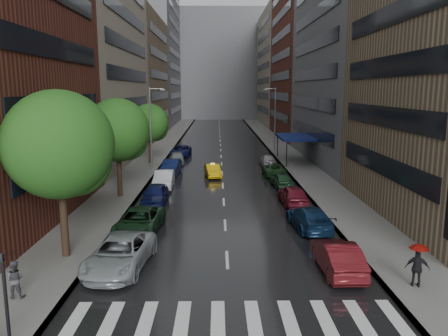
{
  "coord_description": "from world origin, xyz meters",
  "views": [
    {
      "loc": [
        -0.5,
        -17.88,
        8.92
      ],
      "look_at": [
        0.0,
        14.75,
        3.0
      ],
      "focal_mm": 35.0,
      "sensor_mm": 36.0,
      "label": 1
    }
  ],
  "objects": [
    {
      "name": "traffic_light",
      "position": [
        -7.6,
        -4.2,
        2.23
      ],
      "size": [
        0.18,
        0.15,
        3.45
      ],
      "color": "black",
      "rests_on": "sidewalk_left"
    },
    {
      "name": "building_far",
      "position": [
        0.0,
        118.0,
        16.0
      ],
      "size": [
        40.0,
        14.0,
        32.0
      ],
      "primitive_type": "cube",
      "color": "slate",
      "rests_on": "ground"
    },
    {
      "name": "tree_near",
      "position": [
        -8.6,
        4.36,
        6.11
      ],
      "size": [
        5.6,
        5.6,
        8.93
      ],
      "color": "#382619",
      "rests_on": "ground"
    },
    {
      "name": "street_lamp_right",
      "position": [
        7.72,
        45.0,
        4.89
      ],
      "size": [
        1.74,
        0.22,
        9.0
      ],
      "color": "gray",
      "rests_on": "sidewalk_right"
    },
    {
      "name": "road",
      "position": [
        0.0,
        50.0,
        0.01
      ],
      "size": [
        14.0,
        140.0,
        0.01
      ],
      "primitive_type": "cube",
      "color": "black",
      "rests_on": "ground"
    },
    {
      "name": "buildings_right",
      "position": [
        15.0,
        56.7,
        15.03
      ],
      "size": [
        8.05,
        109.1,
        36.0
      ],
      "color": "#937A5B",
      "rests_on": "ground"
    },
    {
      "name": "parked_cars_right",
      "position": [
        5.4,
        16.76,
        0.73
      ],
      "size": [
        2.54,
        35.08,
        1.57
      ],
      "color": "#5A1216",
      "rests_on": "ground"
    },
    {
      "name": "buildings_left",
      "position": [
        -15.0,
        58.79,
        15.99
      ],
      "size": [
        8.0,
        108.0,
        38.0
      ],
      "color": "maroon",
      "rests_on": "ground"
    },
    {
      "name": "street_lamp_left",
      "position": [
        -7.72,
        30.0,
        4.89
      ],
      "size": [
        1.74,
        0.22,
        9.0
      ],
      "color": "gray",
      "rests_on": "sidewalk_left"
    },
    {
      "name": "awning",
      "position": [
        8.98,
        35.0,
        3.13
      ],
      "size": [
        4.0,
        8.0,
        3.12
      ],
      "color": "navy",
      "rests_on": "sidewalk_right"
    },
    {
      "name": "taxi",
      "position": [
        -0.98,
        26.2,
        0.65
      ],
      "size": [
        1.94,
        4.1,
        1.3
      ],
      "primitive_type": "imported",
      "rotation": [
        0.0,
        0.0,
        0.15
      ],
      "color": "#DCA60B",
      "rests_on": "ground"
    },
    {
      "name": "parked_cars_left",
      "position": [
        -5.4,
        19.32,
        0.77
      ],
      "size": [
        3.19,
        42.91,
        1.59
      ],
      "color": "#A1A5AA",
      "rests_on": "ground"
    },
    {
      "name": "ground",
      "position": [
        0.0,
        0.0,
        0.0
      ],
      "size": [
        220.0,
        220.0,
        0.0
      ],
      "primitive_type": "plane",
      "color": "gray",
      "rests_on": "ground"
    },
    {
      "name": "tree_far",
      "position": [
        -8.6,
        34.34,
        4.94
      ],
      "size": [
        4.53,
        4.53,
        7.22
      ],
      "color": "#382619",
      "rests_on": "ground"
    },
    {
      "name": "crosswalk",
      "position": [
        0.2,
        -2.0,
        0.01
      ],
      "size": [
        13.15,
        2.8,
        0.01
      ],
      "color": "silver",
      "rests_on": "ground"
    },
    {
      "name": "ped_black_umbrella",
      "position": [
        -9.13,
        -0.4,
        1.39
      ],
      "size": [
        0.96,
        0.98,
        2.09
      ],
      "color": "#4A4A4F",
      "rests_on": "sidewalk_left"
    },
    {
      "name": "sidewalk_right",
      "position": [
        9.0,
        50.0,
        0.07
      ],
      "size": [
        4.0,
        140.0,
        0.15
      ],
      "primitive_type": "cube",
      "color": "gray",
      "rests_on": "ground"
    },
    {
      "name": "sidewalk_left",
      "position": [
        -9.0,
        50.0,
        0.07
      ],
      "size": [
        4.0,
        140.0,
        0.15
      ],
      "primitive_type": "cube",
      "color": "gray",
      "rests_on": "ground"
    },
    {
      "name": "ped_red_umbrella",
      "position": [
        8.45,
        0.41,
        1.33
      ],
      "size": [
        1.1,
        0.82,
        2.01
      ],
      "color": "black",
      "rests_on": "sidewalk_right"
    },
    {
      "name": "tree_mid",
      "position": [
        -8.6,
        17.58,
        5.63
      ],
      "size": [
        5.16,
        5.16,
        8.23
      ],
      "color": "#382619",
      "rests_on": "ground"
    }
  ]
}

